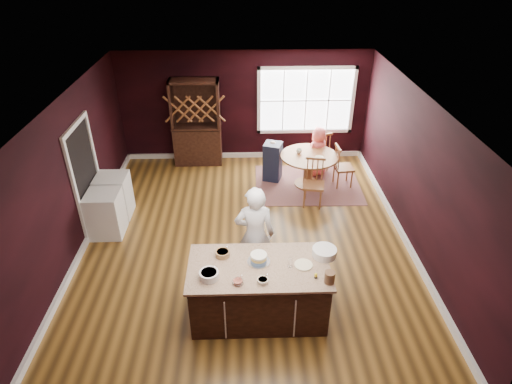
# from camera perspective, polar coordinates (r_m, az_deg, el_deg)

# --- Properties ---
(room_shell) EXTENTS (7.00, 7.00, 7.00)m
(room_shell) POSITION_cam_1_polar(r_m,az_deg,el_deg) (7.40, -1.43, 2.04)
(room_shell) COLOR brown
(room_shell) RESTS_ON ground
(window) EXTENTS (2.36, 0.10, 1.66)m
(window) POSITION_cam_1_polar(r_m,az_deg,el_deg) (10.63, 6.67, 12.02)
(window) COLOR white
(window) RESTS_ON room_shell
(doorway) EXTENTS (0.08, 1.26, 2.13)m
(doorway) POSITION_cam_1_polar(r_m,az_deg,el_deg) (8.61, -21.63, 1.66)
(doorway) COLOR white
(doorway) RESTS_ON room_shell
(kitchen_island) EXTENTS (2.02, 1.06, 0.92)m
(kitchen_island) POSITION_cam_1_polar(r_m,az_deg,el_deg) (6.47, 0.37, -13.09)
(kitchen_island) COLOR black
(kitchen_island) RESTS_ON ground
(dining_table) EXTENTS (1.28, 1.28, 0.75)m
(dining_table) POSITION_cam_1_polar(r_m,az_deg,el_deg) (9.67, 7.04, 3.74)
(dining_table) COLOR brown
(dining_table) RESTS_ON ground
(baker) EXTENTS (0.64, 0.42, 1.75)m
(baker) POSITION_cam_1_polar(r_m,az_deg,el_deg) (6.78, -0.17, -5.79)
(baker) COLOR silver
(baker) RESTS_ON ground
(layer_cake) EXTENTS (0.33, 0.33, 0.14)m
(layer_cake) POSITION_cam_1_polar(r_m,az_deg,el_deg) (6.17, 0.36, -8.80)
(layer_cake) COLOR white
(layer_cake) RESTS_ON kitchen_island
(bowl_blue) EXTENTS (0.27, 0.27, 0.10)m
(bowl_blue) POSITION_cam_1_polar(r_m,az_deg,el_deg) (5.97, -6.28, -10.93)
(bowl_blue) COLOR silver
(bowl_blue) RESTS_ON kitchen_island
(bowl_yellow) EXTENTS (0.21, 0.21, 0.08)m
(bowl_yellow) POSITION_cam_1_polar(r_m,az_deg,el_deg) (6.31, -4.47, -8.18)
(bowl_yellow) COLOR olive
(bowl_yellow) RESTS_ON kitchen_island
(bowl_pink) EXTENTS (0.15, 0.15, 0.06)m
(bowl_pink) POSITION_cam_1_polar(r_m,az_deg,el_deg) (5.87, -2.43, -11.90)
(bowl_pink) COLOR white
(bowl_pink) RESTS_ON kitchen_island
(bowl_olive) EXTENTS (0.15, 0.15, 0.06)m
(bowl_olive) POSITION_cam_1_polar(r_m,az_deg,el_deg) (5.88, 0.90, -11.75)
(bowl_olive) COLOR beige
(bowl_olive) RESTS_ON kitchen_island
(drinking_glass) EXTENTS (0.07, 0.07, 0.14)m
(drinking_glass) POSITION_cam_1_polar(r_m,az_deg,el_deg) (6.11, 4.61, -9.40)
(drinking_glass) COLOR silver
(drinking_glass) RESTS_ON kitchen_island
(dinner_plate) EXTENTS (0.26, 0.26, 0.02)m
(dinner_plate) POSITION_cam_1_polar(r_m,az_deg,el_deg) (6.19, 6.35, -9.63)
(dinner_plate) COLOR beige
(dinner_plate) RESTS_ON kitchen_island
(white_tub) EXTENTS (0.36, 0.36, 0.12)m
(white_tub) POSITION_cam_1_polar(r_m,az_deg,el_deg) (6.36, 9.10, -7.92)
(white_tub) COLOR beige
(white_tub) RESTS_ON kitchen_island
(stoneware_crock) EXTENTS (0.14, 0.14, 0.17)m
(stoneware_crock) POSITION_cam_1_polar(r_m,az_deg,el_deg) (5.93, 9.78, -11.14)
(stoneware_crock) COLOR #513226
(stoneware_crock) RESTS_ON kitchen_island
(toy_figurine) EXTENTS (0.05, 0.05, 0.08)m
(toy_figurine) POSITION_cam_1_polar(r_m,az_deg,el_deg) (5.99, 7.99, -11.00)
(toy_figurine) COLOR yellow
(toy_figurine) RESTS_ON kitchen_island
(rug) EXTENTS (2.41, 1.89, 0.01)m
(rug) POSITION_cam_1_polar(r_m,az_deg,el_deg) (9.92, 6.85, 1.03)
(rug) COLOR brown
(rug) RESTS_ON ground
(chair_east) EXTENTS (0.44, 0.46, 1.00)m
(chair_east) POSITION_cam_1_polar(r_m,az_deg,el_deg) (9.79, 11.63, 3.45)
(chair_east) COLOR brown
(chair_east) RESTS_ON ground
(chair_south) EXTENTS (0.51, 0.49, 1.04)m
(chair_south) POSITION_cam_1_polar(r_m,az_deg,el_deg) (8.95, 7.69, 1.17)
(chair_south) COLOR #9D653E
(chair_south) RESTS_ON ground
(chair_north) EXTENTS (0.55, 0.54, 1.03)m
(chair_north) POSITION_cam_1_polar(r_m,az_deg,el_deg) (10.38, 8.44, 5.53)
(chair_north) COLOR brown
(chair_north) RESTS_ON ground
(seated_woman) EXTENTS (0.69, 0.64, 1.19)m
(seated_woman) POSITION_cam_1_polar(r_m,az_deg,el_deg) (10.13, 8.27, 5.37)
(seated_woman) COLOR #F46462
(seated_woman) RESTS_ON ground
(high_chair) EXTENTS (0.48, 0.48, 0.95)m
(high_chair) POSITION_cam_1_polar(r_m,az_deg,el_deg) (9.86, 2.23, 4.17)
(high_chair) COLOR #1B1F37
(high_chair) RESTS_ON ground
(toddler) EXTENTS (0.18, 0.14, 0.26)m
(toddler) POSITION_cam_1_polar(r_m,az_deg,el_deg) (9.77, 2.49, 6.08)
(toddler) COLOR #8CA5BF
(toddler) RESTS_ON high_chair
(table_plate) EXTENTS (0.19, 0.19, 0.01)m
(table_plate) POSITION_cam_1_polar(r_m,az_deg,el_deg) (9.49, 8.43, 4.60)
(table_plate) COLOR beige
(table_plate) RESTS_ON dining_table
(table_cup) EXTENTS (0.16, 0.16, 0.10)m
(table_cup) POSITION_cam_1_polar(r_m,az_deg,el_deg) (9.62, 5.76, 5.44)
(table_cup) COLOR silver
(table_cup) RESTS_ON dining_table
(hutch) EXTENTS (1.15, 0.48, 2.11)m
(hutch) POSITION_cam_1_polar(r_m,az_deg,el_deg) (10.50, -7.95, 9.10)
(hutch) COLOR #422B19
(hutch) RESTS_ON ground
(washer) EXTENTS (0.61, 0.59, 0.88)m
(washer) POSITION_cam_1_polar(r_m,az_deg,el_deg) (8.53, -19.41, -2.77)
(washer) COLOR white
(washer) RESTS_ON ground
(dryer) EXTENTS (0.61, 0.59, 0.89)m
(dryer) POSITION_cam_1_polar(r_m,az_deg,el_deg) (9.04, -18.39, -0.48)
(dryer) COLOR white
(dryer) RESTS_ON ground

